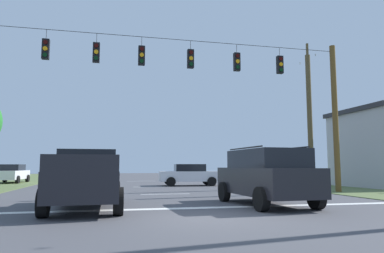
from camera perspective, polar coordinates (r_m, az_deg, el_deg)
ground_plane at (r=9.91m, az=2.91°, el=-14.46°), size 120.00×120.00×0.00m
shoulder_grass_right at (r=30.84m, az=25.15°, el=-8.31°), size 16.00×80.00×0.03m
stop_bar_stripe at (r=12.13m, az=-0.08°, el=-12.95°), size 15.46×0.45×0.01m
lane_dash_0 at (r=18.01m, az=-4.29°, el=-10.76°), size 2.50×0.15×0.01m
lane_dash_1 at (r=24.31m, az=-6.49°, el=-9.58°), size 2.50×0.15×0.01m
lane_dash_2 at (r=33.33m, az=-8.17°, el=-8.66°), size 2.50×0.15×0.01m
overhead_signal_span at (r=17.49m, az=-3.96°, el=4.57°), size 18.80×0.31×8.04m
pickup_truck at (r=12.43m, az=-16.55°, el=-8.08°), size 2.31×5.41×1.95m
suv_black at (r=13.20m, az=11.74°, el=-7.68°), size 2.40×4.89×2.05m
distant_car_crossing_white at (r=32.74m, az=-27.00°, el=-6.71°), size 2.15×4.37×1.52m
distant_car_oncoming at (r=25.57m, az=-0.38°, el=-7.70°), size 4.41×2.24×1.52m
utility_pole_mid_right at (r=24.17m, az=18.36°, el=1.32°), size 0.32×1.98×9.44m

